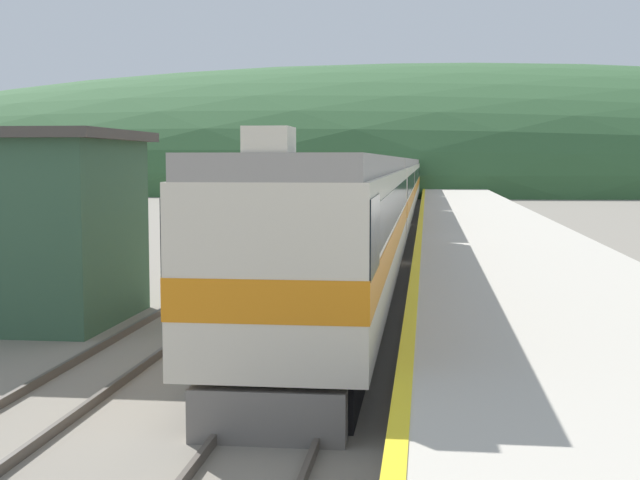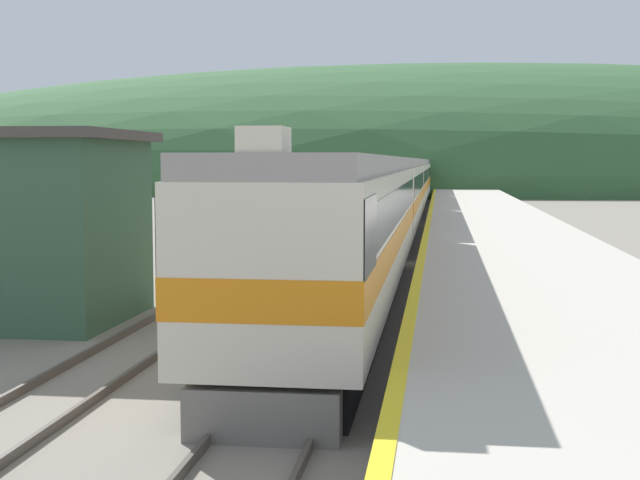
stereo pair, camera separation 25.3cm
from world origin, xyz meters
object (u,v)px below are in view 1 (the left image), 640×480
Objects in this scene: express_train_lead_car at (340,229)px; carriage_second at (383,196)px; carriage_fourth at (404,179)px; carriage_fifth at (408,175)px; carriage_third at (397,185)px.

express_train_lead_car is 1.11× the size of carriage_second.
carriage_fourth is (0.00, 63.07, -0.01)m from express_train_lead_car.
carriage_fifth is (0.00, 83.67, -0.01)m from express_train_lead_car.
carriage_third is (0.00, 42.48, -0.01)m from express_train_lead_car.
express_train_lead_car is 1.11× the size of carriage_fourth.
carriage_second and carriage_third have the same top height.
carriage_second is 61.78m from carriage_fifth.
express_train_lead_car is at bearing -90.00° from carriage_second.
express_train_lead_car reaches higher than carriage_fifth.
express_train_lead_car reaches higher than carriage_third.
express_train_lead_car is at bearing -90.00° from carriage_third.
carriage_second is 1.00× the size of carriage_fifth.
carriage_second is 1.00× the size of carriage_fourth.
carriage_third is at bearing 90.00° from express_train_lead_car.
express_train_lead_car is 42.48m from carriage_third.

